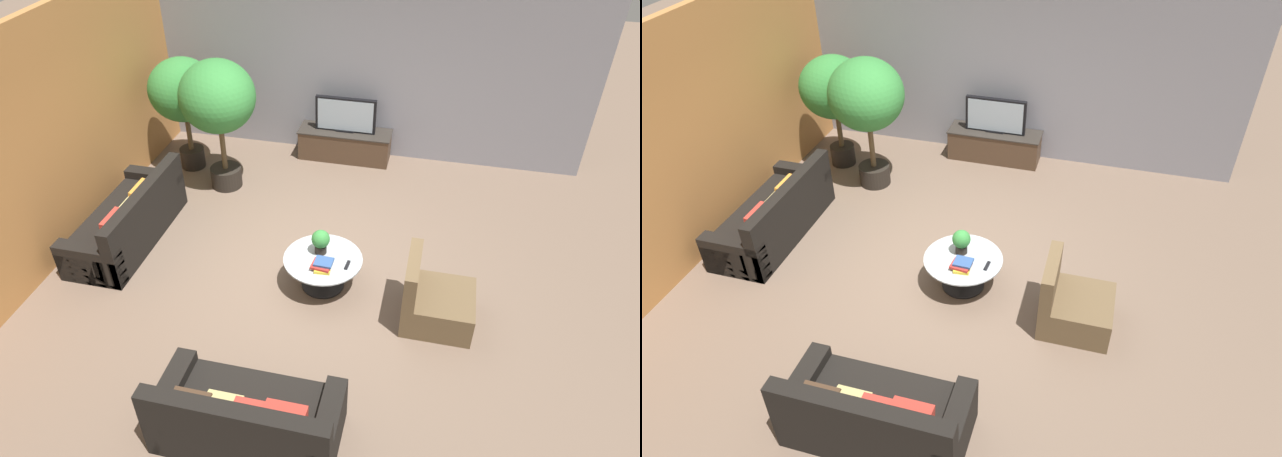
% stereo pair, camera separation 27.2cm
% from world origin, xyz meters
% --- Properties ---
extents(ground_plane, '(24.00, 24.00, 0.00)m').
position_xyz_m(ground_plane, '(0.00, 0.00, 0.00)').
color(ground_plane, brown).
extents(back_wall_stone, '(7.40, 0.12, 3.00)m').
position_xyz_m(back_wall_stone, '(0.00, 3.26, 1.50)').
color(back_wall_stone, gray).
rests_on(back_wall_stone, ground).
extents(side_wall_left, '(0.12, 7.40, 3.00)m').
position_xyz_m(side_wall_left, '(-3.26, 0.20, 1.50)').
color(side_wall_left, '#B2753D').
rests_on(side_wall_left, ground).
extents(media_console, '(1.53, 0.50, 0.50)m').
position_xyz_m(media_console, '(-0.08, 2.94, 0.26)').
color(media_console, '#473323').
rests_on(media_console, ground).
extents(television, '(0.99, 0.13, 0.58)m').
position_xyz_m(television, '(-0.08, 2.94, 0.79)').
color(television, black).
rests_on(television, media_console).
extents(coffee_table, '(0.97, 0.97, 0.43)m').
position_xyz_m(coffee_table, '(0.27, -0.25, 0.30)').
color(coffee_table, black).
rests_on(coffee_table, ground).
extents(couch_by_wall, '(0.84, 2.01, 0.84)m').
position_xyz_m(couch_by_wall, '(-2.51, 0.08, 0.29)').
color(couch_by_wall, black).
rests_on(couch_by_wall, ground).
extents(couch_near_entry, '(1.72, 0.84, 0.84)m').
position_xyz_m(couch_near_entry, '(0.06, -2.50, 0.29)').
color(couch_near_entry, black).
rests_on(couch_near_entry, ground).
extents(armchair_wicker, '(0.80, 0.76, 0.86)m').
position_xyz_m(armchair_wicker, '(1.64, -0.53, 0.27)').
color(armchair_wicker, brown).
rests_on(armchair_wicker, ground).
extents(potted_palm_tall, '(1.05, 1.05, 1.83)m').
position_xyz_m(potted_palm_tall, '(-2.47, 2.11, 1.29)').
color(potted_palm_tall, black).
rests_on(potted_palm_tall, ground).
extents(potted_palm_corner, '(1.11, 1.11, 2.02)m').
position_xyz_m(potted_palm_corner, '(-1.72, 1.68, 1.42)').
color(potted_palm_corner, black).
rests_on(potted_palm_corner, ground).
extents(potted_plant_tabletop, '(0.23, 0.23, 0.32)m').
position_xyz_m(potted_plant_tabletop, '(0.22, -0.14, 0.61)').
color(potted_plant_tabletop, black).
rests_on(potted_plant_tabletop, coffee_table).
extents(book_stack, '(0.26, 0.25, 0.10)m').
position_xyz_m(book_stack, '(0.31, -0.42, 0.48)').
color(book_stack, gold).
rests_on(book_stack, coffee_table).
extents(remote_black, '(0.05, 0.16, 0.02)m').
position_xyz_m(remote_black, '(0.58, -0.31, 0.44)').
color(remote_black, black).
rests_on(remote_black, coffee_table).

